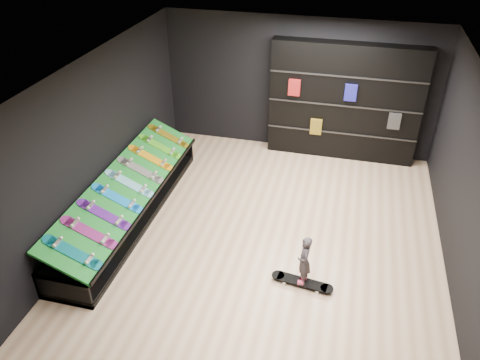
% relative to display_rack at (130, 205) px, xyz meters
% --- Properties ---
extents(floor, '(6.00, 7.00, 0.01)m').
position_rel_display_rack_xyz_m(floor, '(2.55, 0.00, -0.25)').
color(floor, beige).
rests_on(floor, ground).
extents(ceiling, '(6.00, 7.00, 0.01)m').
position_rel_display_rack_xyz_m(ceiling, '(2.55, 0.00, 2.75)').
color(ceiling, white).
rests_on(ceiling, ground).
extents(wall_back, '(6.00, 0.02, 3.00)m').
position_rel_display_rack_xyz_m(wall_back, '(2.55, 3.50, 1.25)').
color(wall_back, black).
rests_on(wall_back, ground).
extents(wall_front, '(6.00, 0.02, 3.00)m').
position_rel_display_rack_xyz_m(wall_front, '(2.55, -3.50, 1.25)').
color(wall_front, black).
rests_on(wall_front, ground).
extents(wall_left, '(0.02, 7.00, 3.00)m').
position_rel_display_rack_xyz_m(wall_left, '(-0.45, 0.00, 1.25)').
color(wall_left, black).
rests_on(wall_left, ground).
extents(wall_right, '(0.02, 7.00, 3.00)m').
position_rel_display_rack_xyz_m(wall_right, '(5.55, 0.00, 1.25)').
color(wall_right, black).
rests_on(wall_right, ground).
extents(display_rack, '(0.90, 4.50, 0.50)m').
position_rel_display_rack_xyz_m(display_rack, '(0.00, 0.00, 0.00)').
color(display_rack, black).
rests_on(display_rack, ground).
extents(turf_ramp, '(0.92, 4.50, 0.46)m').
position_rel_display_rack_xyz_m(turf_ramp, '(0.05, 0.00, 0.46)').
color(turf_ramp, '#116C1F').
rests_on(turf_ramp, display_rack).
extents(back_shelving, '(3.21, 0.37, 2.57)m').
position_rel_display_rack_xyz_m(back_shelving, '(3.58, 3.32, 1.03)').
color(back_shelving, black).
rests_on(back_shelving, ground).
extents(floor_skateboard, '(1.00, 0.35, 0.09)m').
position_rel_display_rack_xyz_m(floor_skateboard, '(3.34, -1.00, -0.20)').
color(floor_skateboard, black).
rests_on(floor_skateboard, ground).
extents(child, '(0.17, 0.22, 0.51)m').
position_rel_display_rack_xyz_m(child, '(3.34, -1.00, 0.09)').
color(child, black).
rests_on(child, floor_skateboard).
extents(display_board_0, '(0.93, 0.22, 0.50)m').
position_rel_display_rack_xyz_m(display_board_0, '(0.06, -1.90, 0.49)').
color(display_board_0, '#0C8C99').
rests_on(display_board_0, turf_ramp).
extents(display_board_1, '(0.93, 0.22, 0.50)m').
position_rel_display_rack_xyz_m(display_board_1, '(0.06, -1.42, 0.49)').
color(display_board_1, '#2626BF').
rests_on(display_board_1, turf_ramp).
extents(display_board_2, '(0.93, 0.22, 0.50)m').
position_rel_display_rack_xyz_m(display_board_2, '(0.06, -0.95, 0.49)').
color(display_board_2, purple).
rests_on(display_board_2, turf_ramp).
extents(display_board_3, '(0.93, 0.22, 0.50)m').
position_rel_display_rack_xyz_m(display_board_3, '(0.06, -0.48, 0.49)').
color(display_board_3, blue).
rests_on(display_board_3, turf_ramp).
extents(display_board_4, '(0.93, 0.22, 0.50)m').
position_rel_display_rack_xyz_m(display_board_4, '(0.06, 0.00, 0.49)').
color(display_board_4, '#0CB2E5').
rests_on(display_board_4, turf_ramp).
extents(display_board_5, '(0.93, 0.22, 0.50)m').
position_rel_display_rack_xyz_m(display_board_5, '(0.06, 0.48, 0.49)').
color(display_board_5, black).
rests_on(display_board_5, turf_ramp).
extents(display_board_6, '(0.93, 0.22, 0.50)m').
position_rel_display_rack_xyz_m(display_board_6, '(0.06, 0.95, 0.49)').
color(display_board_6, orange).
rests_on(display_board_6, turf_ramp).
extents(display_board_7, '(0.93, 0.22, 0.50)m').
position_rel_display_rack_xyz_m(display_board_7, '(0.06, 1.42, 0.49)').
color(display_board_7, green).
rests_on(display_board_7, turf_ramp).
extents(display_board_8, '(0.93, 0.22, 0.50)m').
position_rel_display_rack_xyz_m(display_board_8, '(0.06, 1.90, 0.49)').
color(display_board_8, yellow).
rests_on(display_board_8, turf_ramp).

